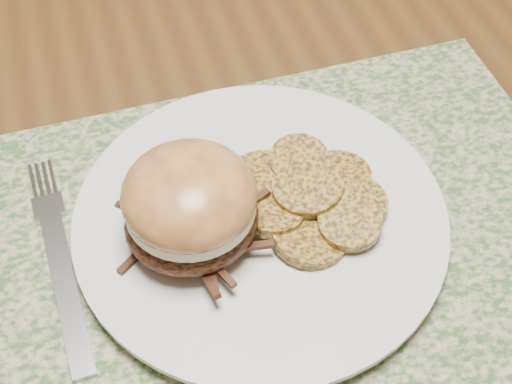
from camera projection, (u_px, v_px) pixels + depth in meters
dining_table at (199, 189)px, 0.67m from camera, size 1.50×0.90×0.75m
placemat at (296, 232)px, 0.53m from camera, size 0.45×0.33×0.00m
dinner_plate at (260, 220)px, 0.53m from camera, size 0.26×0.26×0.02m
pork_sandwich at (190, 205)px, 0.48m from camera, size 0.12×0.12×0.07m
roasted_potatoes at (310, 197)px, 0.52m from camera, size 0.13×0.13×0.03m
fork at (59, 257)px, 0.52m from camera, size 0.03×0.20×0.00m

